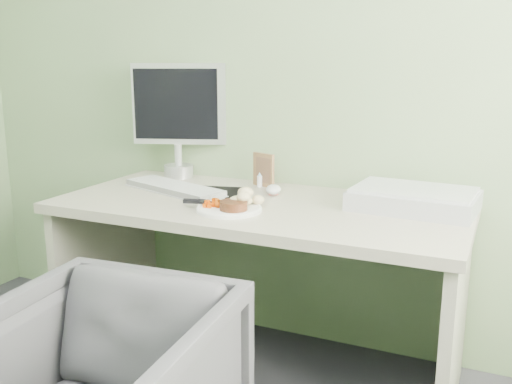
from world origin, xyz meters
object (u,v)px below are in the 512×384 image
at_px(desk, 259,247).
at_px(plate, 229,209).
at_px(monitor, 179,114).
at_px(scanner, 414,200).

relative_size(desk, plate, 6.58).
bearing_deg(monitor, scanner, -27.91).
height_order(desk, scanner, scanner).
bearing_deg(plate, monitor, 136.40).
relative_size(desk, monitor, 3.01).
distance_m(scanner, monitor, 1.16).
height_order(plate, monitor, monitor).
xyz_separation_m(plate, monitor, (-0.50, 0.48, 0.29)).
xyz_separation_m(desk, scanner, (0.57, 0.14, 0.22)).
bearing_deg(scanner, desk, -161.96).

